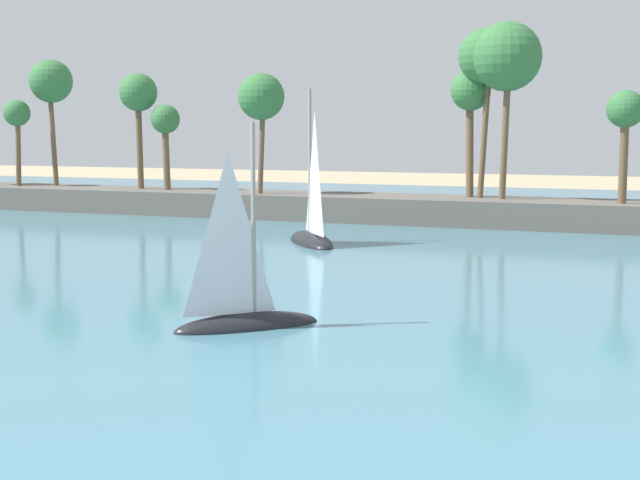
{
  "coord_description": "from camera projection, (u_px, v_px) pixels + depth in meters",
  "views": [
    {
      "loc": [
        7.03,
        -0.29,
        6.31
      ],
      "look_at": [
        1.19,
        14.29,
        4.39
      ],
      "focal_mm": 50.81,
      "sensor_mm": 36.0,
      "label": 1
    }
  ],
  "objects": [
    {
      "name": "sailboat_near_shore",
      "position": [
        244.0,
        308.0,
        28.71
      ],
      "size": [
        4.4,
        4.45,
        6.98
      ],
      "color": "black",
      "rests_on": "sea"
    },
    {
      "name": "sailboat_toward_headland",
      "position": [
        312.0,
        229.0,
        50.0
      ],
      "size": [
        5.25,
        6.18,
        9.11
      ],
      "color": "black",
      "rests_on": "sea"
    },
    {
      "name": "sea",
      "position": [
        551.0,
        237.0,
        53.42
      ],
      "size": [
        220.0,
        90.48,
        0.06
      ],
      "primitive_type": "cube",
      "color": "teal",
      "rests_on": "ground"
    },
    {
      "name": "palm_headland",
      "position": [
        575.0,
        174.0,
        57.56
      ],
      "size": [
        116.5,
        6.23,
        13.25
      ],
      "color": "#605B54",
      "rests_on": "ground"
    }
  ]
}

